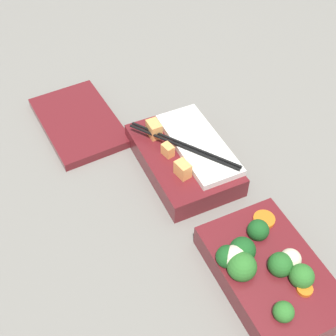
% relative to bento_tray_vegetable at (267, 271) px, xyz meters
% --- Properties ---
extents(ground_plane, '(3.00, 3.00, 0.00)m').
position_rel_bento_tray_vegetable_xyz_m(ground_plane, '(0.12, 0.02, -0.03)').
color(ground_plane, slate).
extents(bento_tray_vegetable, '(0.22, 0.14, 0.07)m').
position_rel_bento_tray_vegetable_xyz_m(bento_tray_vegetable, '(0.00, 0.00, 0.00)').
color(bento_tray_vegetable, maroon).
rests_on(bento_tray_vegetable, ground_plane).
extents(bento_tray_rice, '(0.22, 0.14, 0.07)m').
position_rel_bento_tray_vegetable_xyz_m(bento_tray_rice, '(0.26, 0.00, -0.00)').
color(bento_tray_rice, maroon).
rests_on(bento_tray_rice, ground_plane).
extents(bento_lid, '(0.22, 0.15, 0.02)m').
position_rel_bento_tray_vegetable_xyz_m(bento_lid, '(0.44, 0.14, -0.02)').
color(bento_lid, maroon).
rests_on(bento_lid, ground_plane).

